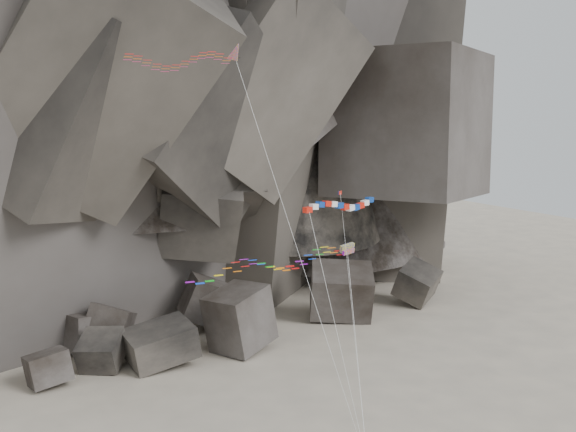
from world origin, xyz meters
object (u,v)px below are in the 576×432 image
banner_kite (341,207)px  pennant_kite (347,260)px  delta_kite (176,60)px  parafoil_kite (265,264)px

banner_kite → pennant_kite: (0.85, 0.33, -4.62)m
banner_kite → pennant_kite: pennant_kite is taller
banner_kite → pennant_kite: bearing=5.1°
delta_kite → banner_kite: size_ratio=1.60×
banner_kite → parafoil_kite: size_ratio=1.25×
banner_kite → parafoil_kite: (-5.74, 2.47, -4.65)m
delta_kite → banner_kite: (12.44, -4.11, -11.64)m
parafoil_kite → pennant_kite: 6.94m
parafoil_kite → pennant_kite: bearing=-27.7°
pennant_kite → banner_kite: bearing=168.6°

